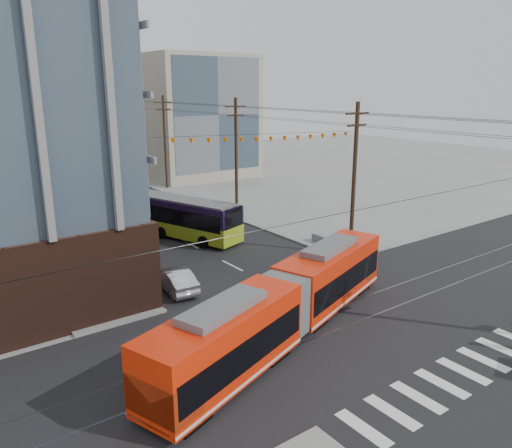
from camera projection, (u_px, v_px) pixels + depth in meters
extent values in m
plane|color=slate|center=(396.00, 349.00, 23.65)|extent=(160.00, 160.00, 0.00)
cube|color=gray|center=(191.00, 116.00, 67.92)|extent=(14.00, 14.00, 16.00)
cube|color=#8C99A5|center=(144.00, 116.00, 84.87)|extent=(16.00, 16.00, 14.00)
cylinder|color=black|center=(118.00, 134.00, 70.53)|extent=(0.30, 0.30, 11.00)
imported|color=silver|center=(175.00, 280.00, 30.20)|extent=(1.90, 4.41, 1.41)
imported|color=silver|center=(118.00, 248.00, 36.07)|extent=(2.21, 4.96, 1.41)
imported|color=#5E5E5F|center=(93.00, 231.00, 40.55)|extent=(2.12, 4.58, 1.27)
cube|color=gray|center=(331.00, 243.00, 38.21)|extent=(0.88, 3.85, 0.77)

